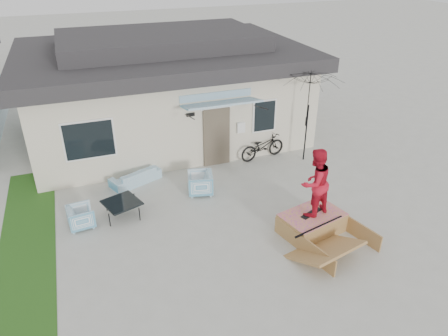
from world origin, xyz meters
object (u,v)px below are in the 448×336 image
object	(u,v)px
patio_umbrella	(308,114)
skateboard	(311,213)
loveseat	(135,174)
coffee_table	(122,209)
bicycle	(263,144)
armchair_right	(200,182)
skate_ramp	(312,223)
skater	(315,182)
armchair_left	(81,216)

from	to	relation	value
patio_umbrella	skateboard	distance (m)	4.51
loveseat	coffee_table	distance (m)	1.90
loveseat	bicycle	size ratio (longest dim) A/B	0.92
armchair_right	skateboard	xyz separation A→B (m)	(2.24, -2.93, 0.18)
skate_ramp	skateboard	xyz separation A→B (m)	(-0.01, 0.05, 0.30)
skate_ramp	skater	distance (m)	1.27
patio_umbrella	skater	distance (m)	4.36
loveseat	skate_ramp	distance (m)	5.95
armchair_right	skate_ramp	distance (m)	3.74
coffee_table	skateboard	size ratio (longest dim) A/B	1.26
armchair_left	bicycle	size ratio (longest dim) A/B	0.38
armchair_right	skater	size ratio (longest dim) A/B	0.41
skater	coffee_table	bearing A→B (deg)	-43.34
armchair_left	coffee_table	xyz separation A→B (m)	(1.15, 0.14, -0.12)
skater	bicycle	bearing A→B (deg)	-113.44
loveseat	skater	world-z (taller)	skater
armchair_left	bicycle	bearing A→B (deg)	-78.48
loveseat	patio_umbrella	bearing A→B (deg)	153.53
bicycle	skate_ramp	world-z (taller)	bicycle
armchair_left	patio_umbrella	world-z (taller)	patio_umbrella
loveseat	armchair_right	world-z (taller)	armchair_right
armchair_right	bicycle	xyz separation A→B (m)	(2.87, 1.56, 0.19)
patio_umbrella	skateboard	size ratio (longest dim) A/B	3.22
bicycle	armchair_left	bearing A→B (deg)	98.91
armchair_right	armchair_left	bearing A→B (deg)	-67.30
armchair_right	skateboard	size ratio (longest dim) A/B	1.05
armchair_right	skater	xyz separation A→B (m)	(2.24, -2.93, 1.16)
bicycle	skate_ramp	xyz separation A→B (m)	(-0.61, -4.55, -0.31)
armchair_left	skater	size ratio (longest dim) A/B	0.37
patio_umbrella	skateboard	xyz separation A→B (m)	(-2.00, -3.87, -1.18)
loveseat	skateboard	xyz separation A→B (m)	(4.06, -4.28, 0.24)
armchair_right	coffee_table	bearing A→B (deg)	-66.46
coffee_table	patio_umbrella	world-z (taller)	patio_umbrella
armchair_left	skateboard	world-z (taller)	armchair_left
patio_umbrella	armchair_right	bearing A→B (deg)	-167.57
loveseat	bicycle	xyz separation A→B (m)	(4.69, 0.22, 0.25)
loveseat	armchair_left	world-z (taller)	armchair_left
armchair_right	skateboard	world-z (taller)	armchair_right
armchair_right	skate_ramp	size ratio (longest dim) A/B	0.35
skater	loveseat	bearing A→B (deg)	-62.00
coffee_table	skateboard	world-z (taller)	skateboard
patio_umbrella	skate_ramp	size ratio (longest dim) A/B	1.09
loveseat	armchair_left	distance (m)	2.65
armchair_right	skater	world-z (taller)	skater
armchair_left	patio_umbrella	bearing A→B (deg)	-85.83
skateboard	loveseat	bearing A→B (deg)	111.65
armchair_right	skateboard	distance (m)	3.70
patio_umbrella	skate_ramp	xyz separation A→B (m)	(-1.99, -3.92, -1.47)
bicycle	skateboard	bearing A→B (deg)	162.76
coffee_table	skater	world-z (taller)	skater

